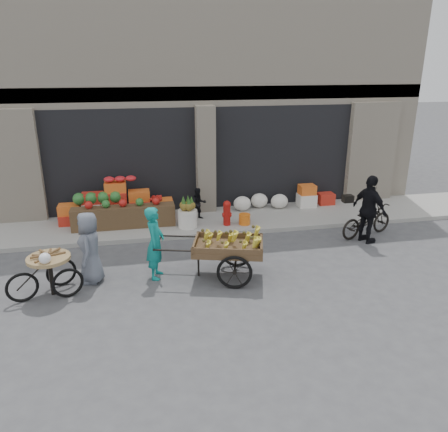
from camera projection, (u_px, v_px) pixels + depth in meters
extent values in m
plane|color=#424244|center=(246.00, 290.00, 9.00)|extent=(80.00, 80.00, 0.00)
cube|color=gray|center=(211.00, 221.00, 12.77)|extent=(18.00, 2.20, 0.12)
cube|color=beige|center=(190.00, 91.00, 15.42)|extent=(14.00, 6.00, 7.00)
cube|color=gray|center=(203.00, 93.00, 12.75)|extent=(14.00, 0.30, 0.40)
cube|color=black|center=(122.00, 157.00, 13.53)|extent=(4.40, 1.60, 3.10)
cube|color=black|center=(274.00, 151.00, 14.46)|extent=(4.40, 1.60, 3.10)
cube|color=beige|center=(205.00, 160.00, 13.21)|extent=(0.55, 0.80, 3.22)
cube|color=brown|center=(124.00, 217.00, 12.05)|extent=(2.80, 0.45, 0.60)
sphere|color=#1E5923|center=(97.00, 198.00, 12.23)|extent=(0.34, 0.34, 0.34)
cylinder|color=silver|center=(188.00, 218.00, 12.07)|extent=(0.52, 0.52, 0.50)
cylinder|color=#A5140F|center=(227.00, 215.00, 12.22)|extent=(0.20, 0.20, 0.56)
sphere|color=#A5140F|center=(227.00, 205.00, 12.11)|extent=(0.22, 0.22, 0.22)
cylinder|color=orange|center=(245.00, 219.00, 12.31)|extent=(0.32, 0.32, 0.30)
ellipsoid|color=silver|center=(261.00, 202.00, 13.55)|extent=(1.70, 0.60, 0.44)
imported|color=black|center=(199.00, 204.00, 12.62)|extent=(0.51, 0.43, 0.93)
cube|color=brown|center=(228.00, 248.00, 9.36)|extent=(1.68, 1.33, 0.13)
torus|color=black|center=(234.00, 272.00, 8.96)|extent=(0.73, 0.27, 0.74)
torus|color=black|center=(237.00, 252.00, 9.94)|extent=(0.73, 0.27, 0.74)
cylinder|color=black|center=(198.00, 263.00, 9.53)|extent=(0.05, 0.05, 0.61)
imported|color=#107D76|center=(155.00, 243.00, 9.32)|extent=(0.51, 0.66, 1.61)
cylinder|color=#9E7F51|center=(49.00, 258.00, 8.60)|extent=(1.08, 1.08, 0.07)
cube|color=black|center=(51.00, 276.00, 8.73)|extent=(0.10, 0.10, 0.80)
torus|color=black|center=(68.00, 283.00, 8.66)|extent=(0.60, 0.27, 0.62)
torus|color=black|center=(61.00, 272.00, 9.11)|extent=(0.60, 0.27, 0.62)
torus|color=black|center=(22.00, 287.00, 8.49)|extent=(0.60, 0.27, 0.62)
imported|color=slate|center=(90.00, 248.00, 9.14)|extent=(0.55, 0.80, 1.56)
imported|color=black|center=(367.00, 220.00, 11.71)|extent=(1.82, 1.10, 0.90)
imported|color=black|center=(369.00, 210.00, 11.16)|extent=(0.74, 1.13, 1.78)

